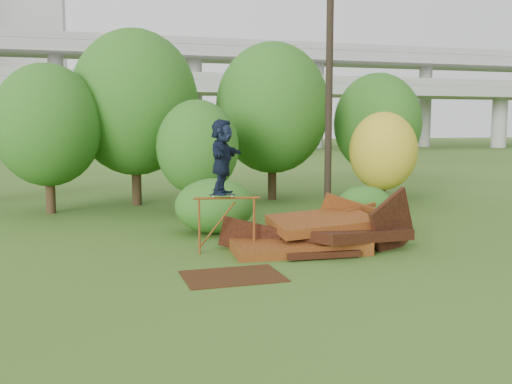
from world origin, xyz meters
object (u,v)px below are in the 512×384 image
object	(u,v)px
scrap_pile	(321,235)
skater	(222,157)
utility_pole	(329,92)
flat_plate	(233,276)

from	to	relation	value
scrap_pile	skater	distance (m)	3.47
skater	utility_pole	xyz separation A→B (m)	(5.77, 6.48, 2.10)
scrap_pile	flat_plate	xyz separation A→B (m)	(-3.01, -2.14, -0.37)
scrap_pile	skater	xyz separation A→B (m)	(-2.70, 0.22, 2.17)
scrap_pile	flat_plate	bearing A→B (deg)	-144.62
flat_plate	utility_pole	distance (m)	11.68
flat_plate	skater	bearing A→B (deg)	82.50
flat_plate	utility_pole	world-z (taller)	utility_pole
skater	utility_pole	world-z (taller)	utility_pole
scrap_pile	flat_plate	size ratio (longest dim) A/B	2.55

